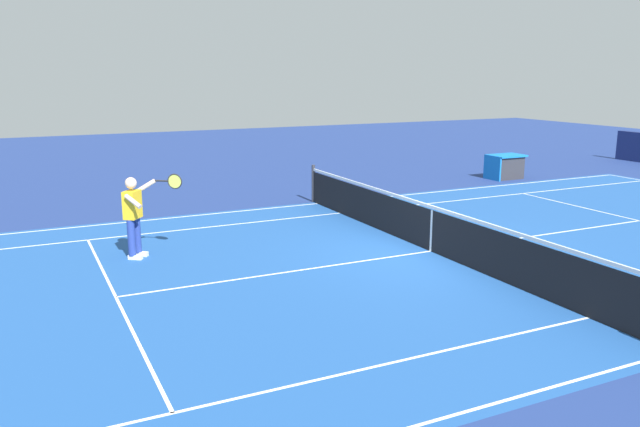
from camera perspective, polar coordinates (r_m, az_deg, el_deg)
ground_plane at (r=13.55m, az=9.95°, el=-3.36°), size 60.00×60.00×0.00m
court_slab at (r=13.55m, az=9.95°, el=-3.35°), size 24.20×11.40×0.00m
court_line_markings at (r=13.55m, az=9.95°, el=-3.34°), size 23.85×11.05×0.01m
tennis_net at (r=13.43m, az=10.03°, el=-1.34°), size 0.10×11.70×1.08m
tennis_player_near at (r=13.21m, az=-16.33°, el=0.05°), size 1.17×0.75×1.70m
tennis_ball at (r=16.97m, az=10.21°, el=-0.02°), size 0.07×0.07×0.07m
equipment_cart_tarped at (r=23.31m, az=16.28°, el=4.09°), size 1.25×0.84×0.85m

